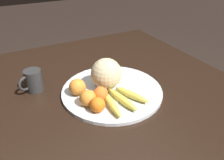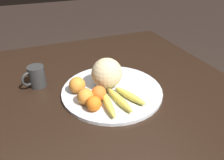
{
  "view_description": "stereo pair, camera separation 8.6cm",
  "coord_description": "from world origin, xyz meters",
  "px_view_note": "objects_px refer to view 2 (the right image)",
  "views": [
    {
      "loc": [
        -0.76,
        0.41,
        1.34
      ],
      "look_at": [
        -0.02,
        0.02,
        0.84
      ],
      "focal_mm": 35.0,
      "sensor_mm": 36.0,
      "label": 1
    },
    {
      "loc": [
        -0.79,
        0.33,
        1.34
      ],
      "look_at": [
        -0.02,
        0.02,
        0.84
      ],
      "focal_mm": 35.0,
      "sensor_mm": 36.0,
      "label": 2
    }
  ],
  "objects_px": {
    "fruit_bowl": "(112,91)",
    "orange_front_left": "(77,85)",
    "ceramic_mug": "(36,77)",
    "banana_bunch": "(118,99)",
    "orange_front_right": "(85,96)",
    "melon": "(107,73)",
    "produce_tag": "(111,99)",
    "orange_mid_center": "(99,93)",
    "kitchen_table": "(114,104)",
    "orange_back_left": "(94,104)"
  },
  "relations": [
    {
      "from": "banana_bunch",
      "to": "produce_tag",
      "type": "height_order",
      "value": "banana_bunch"
    },
    {
      "from": "orange_back_left",
      "to": "melon",
      "type": "bearing_deg",
      "value": -37.48
    },
    {
      "from": "fruit_bowl",
      "to": "orange_mid_center",
      "type": "distance_m",
      "value": 0.1
    },
    {
      "from": "banana_bunch",
      "to": "orange_back_left",
      "type": "bearing_deg",
      "value": -95.12
    },
    {
      "from": "melon",
      "to": "orange_back_left",
      "type": "distance_m",
      "value": 0.18
    },
    {
      "from": "melon",
      "to": "banana_bunch",
      "type": "bearing_deg",
      "value": 179.7
    },
    {
      "from": "orange_front_right",
      "to": "ceramic_mug",
      "type": "height_order",
      "value": "ceramic_mug"
    },
    {
      "from": "melon",
      "to": "produce_tag",
      "type": "xyz_separation_m",
      "value": [
        -0.1,
        0.02,
        -0.07
      ]
    },
    {
      "from": "melon",
      "to": "ceramic_mug",
      "type": "bearing_deg",
      "value": 63.52
    },
    {
      "from": "orange_mid_center",
      "to": "produce_tag",
      "type": "xyz_separation_m",
      "value": [
        -0.02,
        -0.05,
        -0.03
      ]
    },
    {
      "from": "kitchen_table",
      "to": "orange_front_right",
      "type": "relative_size",
      "value": 20.05
    },
    {
      "from": "kitchen_table",
      "to": "melon",
      "type": "relative_size",
      "value": 9.69
    },
    {
      "from": "orange_front_left",
      "to": "ceramic_mug",
      "type": "height_order",
      "value": "ceramic_mug"
    },
    {
      "from": "orange_mid_center",
      "to": "ceramic_mug",
      "type": "xyz_separation_m",
      "value": [
        0.23,
        0.23,
        0.01
      ]
    },
    {
      "from": "orange_back_left",
      "to": "orange_front_right",
      "type": "bearing_deg",
      "value": 18.16
    },
    {
      "from": "melon",
      "to": "orange_front_left",
      "type": "bearing_deg",
      "value": 87.96
    },
    {
      "from": "fruit_bowl",
      "to": "banana_bunch",
      "type": "distance_m",
      "value": 0.11
    },
    {
      "from": "fruit_bowl",
      "to": "banana_bunch",
      "type": "xyz_separation_m",
      "value": [
        -0.1,
        0.01,
        0.02
      ]
    },
    {
      "from": "ceramic_mug",
      "to": "banana_bunch",
      "type": "bearing_deg",
      "value": -133.72
    },
    {
      "from": "produce_tag",
      "to": "orange_mid_center",
      "type": "bearing_deg",
      "value": 77.08
    },
    {
      "from": "kitchen_table",
      "to": "melon",
      "type": "xyz_separation_m",
      "value": [
        0.01,
        0.03,
        0.18
      ]
    },
    {
      "from": "orange_front_left",
      "to": "orange_mid_center",
      "type": "distance_m",
      "value": 0.11
    },
    {
      "from": "melon",
      "to": "banana_bunch",
      "type": "xyz_separation_m",
      "value": [
        -0.14,
        0.0,
        -0.05
      ]
    },
    {
      "from": "orange_back_left",
      "to": "ceramic_mug",
      "type": "xyz_separation_m",
      "value": [
        0.29,
        0.19,
        0.01
      ]
    },
    {
      "from": "banana_bunch",
      "to": "orange_front_right",
      "type": "distance_m",
      "value": 0.14
    },
    {
      "from": "banana_bunch",
      "to": "orange_mid_center",
      "type": "bearing_deg",
      "value": -137.81
    },
    {
      "from": "orange_front_left",
      "to": "melon",
      "type": "bearing_deg",
      "value": -92.04
    },
    {
      "from": "kitchen_table",
      "to": "ceramic_mug",
      "type": "xyz_separation_m",
      "value": [
        0.16,
        0.33,
        0.14
      ]
    },
    {
      "from": "produce_tag",
      "to": "ceramic_mug",
      "type": "height_order",
      "value": "ceramic_mug"
    },
    {
      "from": "melon",
      "to": "orange_mid_center",
      "type": "xyz_separation_m",
      "value": [
        -0.08,
        0.07,
        -0.04
      ]
    },
    {
      "from": "produce_tag",
      "to": "melon",
      "type": "bearing_deg",
      "value": -3.55
    },
    {
      "from": "orange_front_left",
      "to": "ceramic_mug",
      "type": "relative_size",
      "value": 0.66
    },
    {
      "from": "fruit_bowl",
      "to": "produce_tag",
      "type": "xyz_separation_m",
      "value": [
        -0.07,
        0.03,
        0.01
      ]
    },
    {
      "from": "orange_front_right",
      "to": "orange_front_left",
      "type": "bearing_deg",
      "value": 6.43
    },
    {
      "from": "orange_front_right",
      "to": "ceramic_mug",
      "type": "xyz_separation_m",
      "value": [
        0.24,
        0.17,
        0.0
      ]
    },
    {
      "from": "orange_front_left",
      "to": "produce_tag",
      "type": "relative_size",
      "value": 0.94
    },
    {
      "from": "orange_front_left",
      "to": "orange_front_right",
      "type": "relative_size",
      "value": 1.09
    },
    {
      "from": "fruit_bowl",
      "to": "orange_front_left",
      "type": "height_order",
      "value": "orange_front_left"
    },
    {
      "from": "kitchen_table",
      "to": "produce_tag",
      "type": "relative_size",
      "value": 17.33
    },
    {
      "from": "kitchen_table",
      "to": "orange_front_right",
      "type": "distance_m",
      "value": 0.23
    },
    {
      "from": "melon",
      "to": "orange_back_left",
      "type": "relative_size",
      "value": 2.27
    },
    {
      "from": "kitchen_table",
      "to": "ceramic_mug",
      "type": "bearing_deg",
      "value": 63.95
    },
    {
      "from": "fruit_bowl",
      "to": "orange_front_right",
      "type": "height_order",
      "value": "orange_front_right"
    },
    {
      "from": "orange_front_right",
      "to": "ceramic_mug",
      "type": "distance_m",
      "value": 0.29
    },
    {
      "from": "melon",
      "to": "kitchen_table",
      "type": "bearing_deg",
      "value": -111.97
    },
    {
      "from": "fruit_bowl",
      "to": "produce_tag",
      "type": "bearing_deg",
      "value": 155.26
    },
    {
      "from": "banana_bunch",
      "to": "orange_front_right",
      "type": "bearing_deg",
      "value": -119.74
    },
    {
      "from": "ceramic_mug",
      "to": "kitchen_table",
      "type": "bearing_deg",
      "value": -116.05
    },
    {
      "from": "melon",
      "to": "fruit_bowl",
      "type": "bearing_deg",
      "value": -158.79
    },
    {
      "from": "orange_front_right",
      "to": "melon",
      "type": "bearing_deg",
      "value": -55.74
    }
  ]
}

